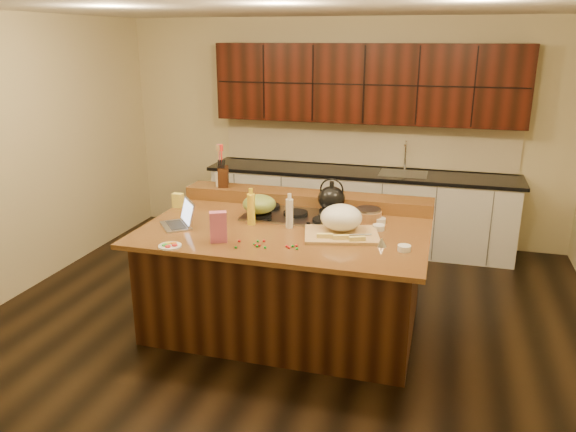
# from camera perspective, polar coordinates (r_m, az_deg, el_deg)

# --- Properties ---
(room) EXTENTS (5.52, 5.02, 2.72)m
(room) POSITION_cam_1_polar(r_m,az_deg,el_deg) (4.67, -0.17, 3.91)
(room) COLOR black
(room) RESTS_ON ground
(island) EXTENTS (2.40, 1.60, 0.92)m
(island) POSITION_cam_1_polar(r_m,az_deg,el_deg) (4.96, -0.16, -6.08)
(island) COLOR black
(island) RESTS_ON ground
(back_ledge) EXTENTS (2.40, 0.30, 0.12)m
(back_ledge) POSITION_cam_1_polar(r_m,az_deg,el_deg) (5.42, 1.88, 1.81)
(back_ledge) COLOR black
(back_ledge) RESTS_ON island
(cooktop) EXTENTS (0.92, 0.52, 0.05)m
(cooktop) POSITION_cam_1_polar(r_m,az_deg,el_deg) (5.06, 0.78, 0.13)
(cooktop) COLOR gray
(cooktop) RESTS_ON island
(back_counter) EXTENTS (3.70, 0.66, 2.40)m
(back_counter) POSITION_cam_1_polar(r_m,az_deg,el_deg) (6.82, 7.49, 5.01)
(back_counter) COLOR silver
(back_counter) RESTS_ON ground
(kettle) EXTENTS (0.28, 0.28, 0.22)m
(kettle) POSITION_cam_1_polar(r_m,az_deg,el_deg) (5.08, 4.44, 1.79)
(kettle) COLOR black
(kettle) RESTS_ON cooktop
(green_bowl) EXTENTS (0.35, 0.35, 0.16)m
(green_bowl) POSITION_cam_1_polar(r_m,az_deg,el_deg) (4.99, -2.93, 1.21)
(green_bowl) COLOR olive
(green_bowl) RESTS_ON cooktop
(laptop) EXTENTS (0.39, 0.40, 0.22)m
(laptop) POSITION_cam_1_polar(r_m,az_deg,el_deg) (4.88, -10.79, -0.33)
(laptop) COLOR #B7B7BC
(laptop) RESTS_ON island
(oil_bottle) EXTENTS (0.09, 0.09, 0.27)m
(oil_bottle) POSITION_cam_1_polar(r_m,az_deg,el_deg) (4.82, -3.76, 0.68)
(oil_bottle) COLOR yellow
(oil_bottle) RESTS_ON island
(vinegar_bottle) EXTENTS (0.08, 0.08, 0.25)m
(vinegar_bottle) POSITION_cam_1_polar(r_m,az_deg,el_deg) (4.73, 0.15, 0.26)
(vinegar_bottle) COLOR silver
(vinegar_bottle) RESTS_ON island
(wooden_tray) EXTENTS (0.68, 0.56, 0.24)m
(wooden_tray) POSITION_cam_1_polar(r_m,az_deg,el_deg) (4.61, 5.44, -0.54)
(wooden_tray) COLOR tan
(wooden_tray) RESTS_ON island
(ramekin_a) EXTENTS (0.11, 0.11, 0.04)m
(ramekin_a) POSITION_cam_1_polar(r_m,az_deg,el_deg) (4.34, 11.73, -3.22)
(ramekin_a) COLOR white
(ramekin_a) RESTS_ON island
(ramekin_b) EXTENTS (0.12, 0.12, 0.04)m
(ramekin_b) POSITION_cam_1_polar(r_m,az_deg,el_deg) (4.77, 9.19, -1.15)
(ramekin_b) COLOR white
(ramekin_b) RESTS_ON island
(ramekin_c) EXTENTS (0.13, 0.13, 0.04)m
(ramekin_c) POSITION_cam_1_polar(r_m,az_deg,el_deg) (4.94, 9.32, -0.46)
(ramekin_c) COLOR white
(ramekin_c) RESTS_ON island
(strainer_bowl) EXTENTS (0.29, 0.29, 0.09)m
(strainer_bowl) POSITION_cam_1_polar(r_m,az_deg,el_deg) (4.99, 8.13, 0.03)
(strainer_bowl) COLOR #996B3F
(strainer_bowl) RESTS_ON island
(kitchen_timer) EXTENTS (0.09, 0.09, 0.07)m
(kitchen_timer) POSITION_cam_1_polar(r_m,az_deg,el_deg) (4.39, 9.50, -2.63)
(kitchen_timer) COLOR silver
(kitchen_timer) RESTS_ON island
(pink_bag) EXTENTS (0.15, 0.12, 0.25)m
(pink_bag) POSITION_cam_1_polar(r_m,az_deg,el_deg) (4.43, -7.09, -1.12)
(pink_bag) COLOR #C55D80
(pink_bag) RESTS_ON island
(candy_plate) EXTENTS (0.19, 0.19, 0.01)m
(candy_plate) POSITION_cam_1_polar(r_m,az_deg,el_deg) (4.43, -11.90, -3.00)
(candy_plate) COLOR white
(candy_plate) RESTS_ON island
(package_box) EXTENTS (0.10, 0.07, 0.13)m
(package_box) POSITION_cam_1_polar(r_m,az_deg,el_deg) (5.42, -11.11, 1.57)
(package_box) COLOR #E9DA52
(package_box) RESTS_ON island
(utensil_crock) EXTENTS (0.15, 0.15, 0.14)m
(utensil_crock) POSITION_cam_1_polar(r_m,az_deg,el_deg) (5.66, -6.77, 3.73)
(utensil_crock) COLOR white
(utensil_crock) RESTS_ON back_ledge
(knife_block) EXTENTS (0.14, 0.18, 0.20)m
(knife_block) POSITION_cam_1_polar(r_m,az_deg,el_deg) (5.64, -6.59, 4.00)
(knife_block) COLOR black
(knife_block) RESTS_ON back_ledge
(gumdrop_0) EXTENTS (0.02, 0.02, 0.02)m
(gumdrop_0) POSITION_cam_1_polar(r_m,az_deg,el_deg) (4.35, -2.94, -2.99)
(gumdrop_0) COLOR red
(gumdrop_0) RESTS_ON island
(gumdrop_1) EXTENTS (0.02, 0.02, 0.02)m
(gumdrop_1) POSITION_cam_1_polar(r_m,az_deg,el_deg) (4.44, -3.09, -2.56)
(gumdrop_1) COLOR #198C26
(gumdrop_1) RESTS_ON island
(gumdrop_2) EXTENTS (0.02, 0.02, 0.02)m
(gumdrop_2) POSITION_cam_1_polar(r_m,az_deg,el_deg) (4.33, 0.87, -3.03)
(gumdrop_2) COLOR red
(gumdrop_2) RESTS_ON island
(gumdrop_3) EXTENTS (0.02, 0.02, 0.02)m
(gumdrop_3) POSITION_cam_1_polar(r_m,az_deg,el_deg) (4.37, -3.43, -2.86)
(gumdrop_3) COLOR #198C26
(gumdrop_3) RESTS_ON island
(gumdrop_4) EXTENTS (0.02, 0.02, 0.02)m
(gumdrop_4) POSITION_cam_1_polar(r_m,az_deg,el_deg) (4.30, 0.10, -3.22)
(gumdrop_4) COLOR red
(gumdrop_4) RESTS_ON island
(gumdrop_5) EXTENTS (0.02, 0.02, 0.02)m
(gumdrop_5) POSITION_cam_1_polar(r_m,az_deg,el_deg) (4.33, 0.47, -3.07)
(gumdrop_5) COLOR #198C26
(gumdrop_5) RESTS_ON island
(gumdrop_6) EXTENTS (0.02, 0.02, 0.02)m
(gumdrop_6) POSITION_cam_1_polar(r_m,az_deg,el_deg) (4.45, -4.97, -2.54)
(gumdrop_6) COLOR red
(gumdrop_6) RESTS_ON island
(gumdrop_7) EXTENTS (0.02, 0.02, 0.02)m
(gumdrop_7) POSITION_cam_1_polar(r_m,az_deg,el_deg) (4.32, -5.34, -3.19)
(gumdrop_7) COLOR #198C26
(gumdrop_7) RESTS_ON island
(gumdrop_8) EXTENTS (0.02, 0.02, 0.02)m
(gumdrop_8) POSITION_cam_1_polar(r_m,az_deg,el_deg) (4.44, -2.46, -2.53)
(gumdrop_8) COLOR red
(gumdrop_8) RESTS_ON island
(gumdrop_9) EXTENTS (0.02, 0.02, 0.02)m
(gumdrop_9) POSITION_cam_1_polar(r_m,az_deg,el_deg) (4.33, -3.17, -3.09)
(gumdrop_9) COLOR #198C26
(gumdrop_9) RESTS_ON island
(gumdrop_10) EXTENTS (0.02, 0.02, 0.02)m
(gumdrop_10) POSITION_cam_1_polar(r_m,az_deg,el_deg) (4.32, -0.13, -3.09)
(gumdrop_10) COLOR red
(gumdrop_10) RESTS_ON island
(gumdrop_11) EXTENTS (0.02, 0.02, 0.02)m
(gumdrop_11) POSITION_cam_1_polar(r_m,az_deg,el_deg) (4.27, 0.91, -3.34)
(gumdrop_11) COLOR #198C26
(gumdrop_11) RESTS_ON island
(gumdrop_12) EXTENTS (0.02, 0.02, 0.02)m
(gumdrop_12) POSITION_cam_1_polar(r_m,az_deg,el_deg) (4.36, -3.29, -2.94)
(gumdrop_12) COLOR red
(gumdrop_12) RESTS_ON island
(gumdrop_13) EXTENTS (0.02, 0.02, 0.02)m
(gumdrop_13) POSITION_cam_1_polar(r_m,az_deg,el_deg) (4.30, -2.35, -3.20)
(gumdrop_13) COLOR #198C26
(gumdrop_13) RESTS_ON island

